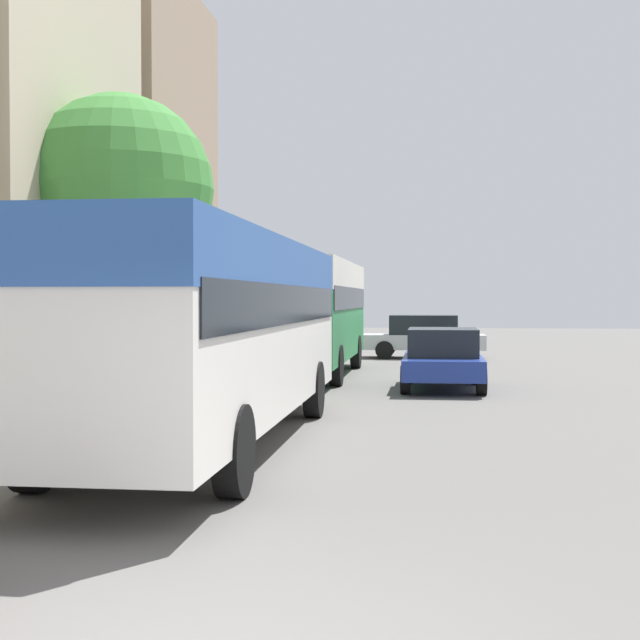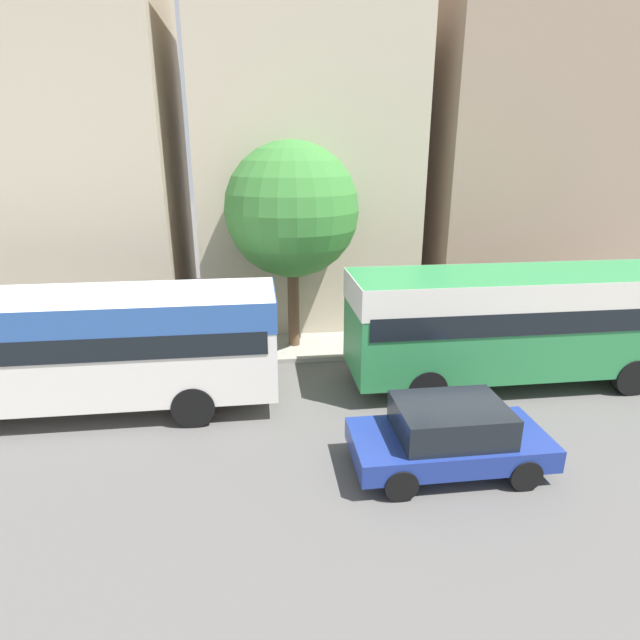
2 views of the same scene
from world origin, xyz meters
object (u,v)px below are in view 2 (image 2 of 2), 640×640
bus_following (517,313)px  car_crossing (449,435)px  pedestrian_near_curb (506,308)px  bus_lead (55,338)px

bus_following → car_crossing: (3.69, -3.21, -1.27)m
car_crossing → pedestrian_near_curb: bearing=146.5°
bus_lead → bus_following: bus_following is taller
bus_following → car_crossing: bus_following is taller
pedestrian_near_curb → bus_following: bearing=-24.2°
bus_following → pedestrian_near_curb: bus_following is taller
bus_lead → pedestrian_near_curb: 13.92m
pedestrian_near_curb → car_crossing: bearing=-33.5°
bus_lead → car_crossing: bus_lead is taller
car_crossing → pedestrian_near_curb: pedestrian_near_curb is taller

